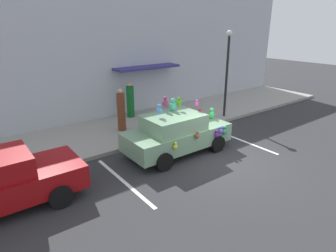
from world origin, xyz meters
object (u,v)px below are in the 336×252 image
plush_covered_car (177,133)px  pedestrian_walking_past (130,101)px  pedestrian_near_shopfront (121,111)px  street_lamp_post (227,66)px  teddy_bear_on_sidewalk (145,126)px

plush_covered_car → pedestrian_walking_past: 4.65m
pedestrian_near_shopfront → pedestrian_walking_past: size_ratio=1.05×
street_lamp_post → pedestrian_walking_past: size_ratio=2.37×
teddy_bear_on_sidewalk → pedestrian_near_shopfront: 1.25m
teddy_bear_on_sidewalk → pedestrian_near_shopfront: size_ratio=0.34×
street_lamp_post → pedestrian_near_shopfront: street_lamp_post is taller
pedestrian_near_shopfront → pedestrian_walking_past: 1.98m
plush_covered_car → street_lamp_post: (4.61, 1.80, 1.93)m
plush_covered_car → pedestrian_near_shopfront: bearing=102.1°
plush_covered_car → street_lamp_post: size_ratio=0.96×
pedestrian_near_shopfront → plush_covered_car: bearing=-77.9°
plush_covered_car → street_lamp_post: bearing=21.4°
plush_covered_car → pedestrian_near_shopfront: plush_covered_car is taller
plush_covered_car → pedestrian_walking_past: bearing=82.0°
street_lamp_post → pedestrian_walking_past: bearing=144.8°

